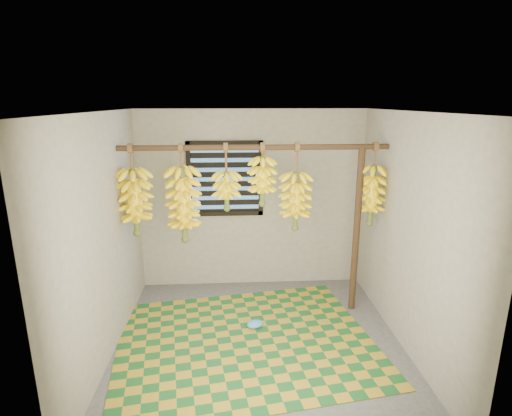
{
  "coord_description": "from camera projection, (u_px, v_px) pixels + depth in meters",
  "views": [
    {
      "loc": [
        -0.26,
        -3.7,
        2.5
      ],
      "look_at": [
        0.0,
        0.55,
        1.35
      ],
      "focal_mm": 28.0,
      "sensor_mm": 36.0,
      "label": 1
    }
  ],
  "objects": [
    {
      "name": "wall_back",
      "position": [
        252.0,
        200.0,
        5.37
      ],
      "size": [
        3.0,
        0.01,
        2.4
      ],
      "primitive_type": "cube",
      "color": "gray",
      "rests_on": "floor"
    },
    {
      "name": "banana_bunch_e",
      "position": [
        296.0,
        201.0,
        4.57
      ],
      "size": [
        0.35,
        0.35,
        1.01
      ],
      "color": "brown",
      "rests_on": "hanging_pole"
    },
    {
      "name": "banana_bunch_c",
      "position": [
        227.0,
        191.0,
        4.49
      ],
      "size": [
        0.32,
        0.32,
        0.76
      ],
      "color": "brown",
      "rests_on": "hanging_pole"
    },
    {
      "name": "ceiling",
      "position": [
        260.0,
        111.0,
        3.6
      ],
      "size": [
        3.0,
        3.0,
        0.01
      ],
      "primitive_type": "cube",
      "color": "silver",
      "rests_on": "wall_back"
    },
    {
      "name": "support_post",
      "position": [
        356.0,
        232.0,
        4.71
      ],
      "size": [
        0.08,
        0.08,
        2.0
      ],
      "primitive_type": "cylinder",
      "color": "#3C2517",
      "rests_on": "floor"
    },
    {
      "name": "banana_bunch_a",
      "position": [
        135.0,
        202.0,
        4.46
      ],
      "size": [
        0.37,
        0.37,
        1.03
      ],
      "color": "brown",
      "rests_on": "hanging_pole"
    },
    {
      "name": "wall_right",
      "position": [
        409.0,
        234.0,
        4.0
      ],
      "size": [
        0.01,
        3.0,
        2.4
      ],
      "primitive_type": "cube",
      "color": "gray",
      "rests_on": "floor"
    },
    {
      "name": "banana_bunch_b",
      "position": [
        184.0,
        205.0,
        4.5
      ],
      "size": [
        0.36,
        0.36,
        1.12
      ],
      "color": "brown",
      "rests_on": "hanging_pole"
    },
    {
      "name": "banana_bunch_f",
      "position": [
        372.0,
        195.0,
        4.61
      ],
      "size": [
        0.31,
        0.31,
        0.96
      ],
      "color": "brown",
      "rests_on": "hanging_pole"
    },
    {
      "name": "plastic_bag",
      "position": [
        255.0,
        324.0,
        4.52
      ],
      "size": [
        0.23,
        0.2,
        0.08
      ],
      "primitive_type": "ellipsoid",
      "rotation": [
        0.0,
        0.0,
        0.37
      ],
      "color": "#3F92EB",
      "rests_on": "woven_mat"
    },
    {
      "name": "window",
      "position": [
        225.0,
        179.0,
        5.24
      ],
      "size": [
        1.0,
        0.04,
        1.0
      ],
      "color": "black",
      "rests_on": "wall_back"
    },
    {
      "name": "woven_mat",
      "position": [
        245.0,
        341.0,
        4.27
      ],
      "size": [
        2.97,
        2.52,
        0.01
      ],
      "primitive_type": "cube",
      "rotation": [
        0.0,
        0.0,
        0.15
      ],
      "color": "#195522",
      "rests_on": "floor"
    },
    {
      "name": "wall_left",
      "position": [
        103.0,
        240.0,
        3.83
      ],
      "size": [
        0.01,
        3.0,
        2.4
      ],
      "primitive_type": "cube",
      "color": "gray",
      "rests_on": "floor"
    },
    {
      "name": "banana_bunch_d",
      "position": [
        262.0,
        181.0,
        4.48
      ],
      "size": [
        0.3,
        0.3,
        0.71
      ],
      "color": "brown",
      "rests_on": "hanging_pole"
    },
    {
      "name": "hanging_pole",
      "position": [
        255.0,
        147.0,
        4.38
      ],
      "size": [
        3.0,
        0.06,
        0.06
      ],
      "primitive_type": "cylinder",
      "rotation": [
        0.0,
        1.57,
        0.0
      ],
      "color": "#3C2517",
      "rests_on": "wall_left"
    },
    {
      "name": "floor",
      "position": [
        259.0,
        345.0,
        4.23
      ],
      "size": [
        3.0,
        3.0,
        0.01
      ],
      "primitive_type": "cube",
      "color": "#464646",
      "rests_on": "ground"
    }
  ]
}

